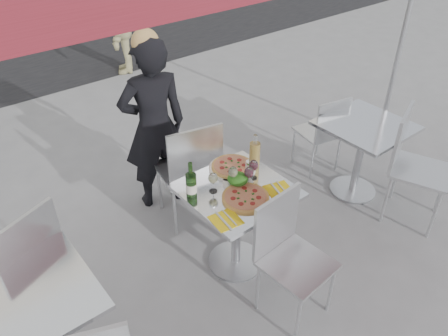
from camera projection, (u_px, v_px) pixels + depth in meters
ground at (236, 262)px, 3.54m from camera, size 80.00×80.00×0.00m
main_table at (237, 211)px, 3.23m from camera, size 0.72×0.72×0.75m
side_table_left at (33, 320)px, 2.46m from camera, size 0.72×0.72×0.75m
side_table_right at (362, 144)px, 3.99m from camera, size 0.72×0.72×0.75m
chair_far at (191, 167)px, 3.59m from camera, size 0.55×0.56×1.02m
chair_near at (287, 248)px, 2.91m from camera, size 0.45×0.46×0.93m
side_chair_lfar at (24, 260)px, 2.77m from camera, size 0.59×0.60×0.99m
side_chair_rfar at (324, 129)px, 4.30m from camera, size 0.45×0.46×0.84m
side_chair_rnear at (411, 158)px, 3.69m from camera, size 0.60×0.61×1.02m
woman_diner at (154, 127)px, 3.74m from camera, size 0.66×0.51×1.59m
pedestrian_b at (117, 18)px, 6.29m from camera, size 1.03×1.21×1.63m
pizza_near at (246, 197)px, 3.01m from camera, size 0.33×0.33×0.02m
pizza_far at (232, 167)px, 3.30m from camera, size 0.36×0.36×0.03m
salad_plate at (238, 180)px, 3.13m from camera, size 0.22×0.22×0.09m
wine_bottle at (191, 185)px, 2.96m from camera, size 0.07×0.08×0.29m
carafe at (255, 155)px, 3.25m from camera, size 0.08×0.08×0.29m
sugar_shaker at (250, 168)px, 3.23m from camera, size 0.06×0.06×0.11m
wineglass_white_a at (213, 179)px, 3.02m from camera, size 0.07×0.07×0.16m
wineglass_white_b at (233, 173)px, 3.08m from camera, size 0.07×0.07×0.16m
wineglass_red_a at (249, 173)px, 3.08m from camera, size 0.07×0.07×0.16m
wineglass_red_b at (254, 166)px, 3.15m from camera, size 0.07×0.07×0.16m
napkin_left at (226, 220)px, 2.83m from camera, size 0.20×0.20×0.01m
napkin_right at (279, 190)px, 3.09m from camera, size 0.22×0.22×0.01m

